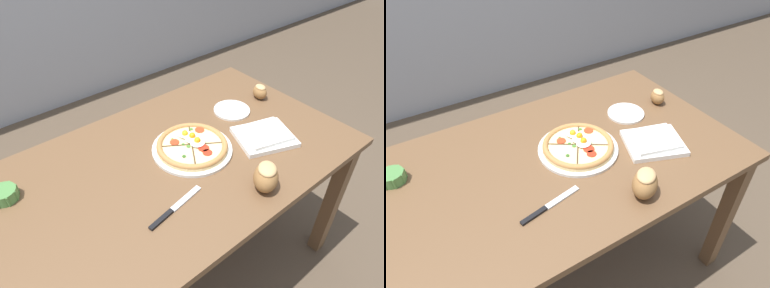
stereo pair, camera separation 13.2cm
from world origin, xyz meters
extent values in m
plane|color=brown|center=(0.00, 0.00, 0.00)|extent=(12.00, 12.00, 0.00)
cube|color=brown|center=(0.00, 0.00, 0.73)|extent=(1.39, 0.83, 0.03)
cube|color=brown|center=(0.65, -0.37, 0.36)|extent=(0.06, 0.06, 0.72)
cube|color=brown|center=(-0.65, 0.37, 0.36)|extent=(0.06, 0.06, 0.72)
cube|color=brown|center=(0.65, 0.37, 0.36)|extent=(0.06, 0.06, 0.72)
cylinder|color=white|center=(0.08, 0.00, 0.75)|extent=(0.31, 0.31, 0.01)
cylinder|color=#E5C684|center=(0.08, 0.00, 0.77)|extent=(0.28, 0.28, 0.01)
cylinder|color=beige|center=(0.08, 0.00, 0.77)|extent=(0.24, 0.24, 0.00)
torus|color=#B27A42|center=(0.08, 0.00, 0.77)|extent=(0.28, 0.28, 0.02)
cube|color=#472D19|center=(0.04, -0.05, 0.78)|extent=(0.07, 0.10, 0.00)
cube|color=#472D19|center=(0.13, -0.03, 0.78)|extent=(0.10, 0.07, 0.00)
cube|color=#472D19|center=(0.11, 0.05, 0.78)|extent=(0.07, 0.10, 0.00)
cube|color=#472D19|center=(0.03, 0.03, 0.78)|extent=(0.10, 0.07, 0.00)
cylinder|color=red|center=(0.16, 0.05, 0.78)|extent=(0.04, 0.04, 0.00)
cylinder|color=red|center=(0.10, -0.05, 0.78)|extent=(0.04, 0.04, 0.00)
cylinder|color=red|center=(0.09, -0.07, 0.78)|extent=(0.04, 0.04, 0.00)
cylinder|color=red|center=(0.03, 0.05, 0.78)|extent=(0.04, 0.04, 0.00)
ellipsoid|color=white|center=(0.09, 0.06, 0.78)|extent=(0.07, 0.08, 0.01)
sphere|color=#F4AD1E|center=(0.09, 0.06, 0.79)|extent=(0.03, 0.03, 0.03)
ellipsoid|color=white|center=(0.10, 0.02, 0.78)|extent=(0.07, 0.06, 0.01)
sphere|color=orange|center=(0.10, 0.03, 0.79)|extent=(0.03, 0.03, 0.03)
ellipsoid|color=white|center=(0.10, -0.01, 0.78)|extent=(0.09, 0.08, 0.01)
sphere|color=orange|center=(0.10, -0.01, 0.79)|extent=(0.03, 0.03, 0.03)
cylinder|color=#2D5B1E|center=(0.01, -0.04, 0.78)|extent=(0.01, 0.01, 0.00)
cylinder|color=#477A2D|center=(0.14, 0.08, 0.78)|extent=(0.01, 0.01, 0.00)
cylinder|color=#2D5B1E|center=(0.05, 0.02, 0.78)|extent=(0.01, 0.01, 0.00)
cylinder|color=#477A2D|center=(0.06, 0.00, 0.78)|extent=(0.02, 0.02, 0.00)
cylinder|color=#477A2D|center=(0.09, 0.07, 0.78)|extent=(0.01, 0.01, 0.00)
cylinder|color=#386B23|center=(0.04, 0.07, 0.78)|extent=(0.01, 0.01, 0.00)
cylinder|color=#477A2D|center=(0.08, 0.01, 0.78)|extent=(0.01, 0.01, 0.00)
cylinder|color=#477A2D|center=(0.10, -0.01, 0.78)|extent=(0.01, 0.01, 0.00)
cylinder|color=#4C8442|center=(-0.56, 0.20, 0.77)|extent=(0.08, 0.08, 0.04)
cylinder|color=#AD1423|center=(-0.56, 0.20, 0.77)|extent=(0.07, 0.07, 0.02)
cylinder|color=#4C8442|center=(-0.52, 0.20, 0.77)|extent=(0.01, 0.01, 0.04)
cylinder|color=#4C8442|center=(-0.53, 0.23, 0.77)|extent=(0.01, 0.01, 0.04)
cylinder|color=#4C8442|center=(-0.56, 0.24, 0.77)|extent=(0.01, 0.01, 0.04)
cylinder|color=#4C8442|center=(-0.56, 0.16, 0.77)|extent=(0.01, 0.01, 0.04)
cylinder|color=#4C8442|center=(-0.53, 0.17, 0.77)|extent=(0.01, 0.01, 0.04)
cube|color=white|center=(0.35, -0.13, 0.76)|extent=(0.28, 0.26, 0.02)
cube|color=white|center=(0.35, -0.13, 0.78)|extent=(0.22, 0.20, 0.02)
ellipsoid|color=olive|center=(0.57, 0.10, 0.78)|extent=(0.07, 0.09, 0.07)
ellipsoid|color=tan|center=(0.57, 0.10, 0.81)|extent=(0.05, 0.06, 0.02)
ellipsoid|color=olive|center=(0.14, -0.31, 0.80)|extent=(0.14, 0.14, 0.10)
ellipsoid|color=tan|center=(0.14, -0.31, 0.84)|extent=(0.10, 0.10, 0.03)
cube|color=silver|center=(-0.10, -0.18, 0.75)|extent=(0.14, 0.04, 0.01)
cube|color=black|center=(-0.22, -0.20, 0.75)|extent=(0.10, 0.03, 0.01)
cylinder|color=white|center=(0.39, 0.10, 0.75)|extent=(0.16, 0.16, 0.01)
camera|label=1|loc=(-0.57, -0.79, 1.61)|focal=32.00mm
camera|label=2|loc=(-0.47, -0.87, 1.61)|focal=32.00mm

